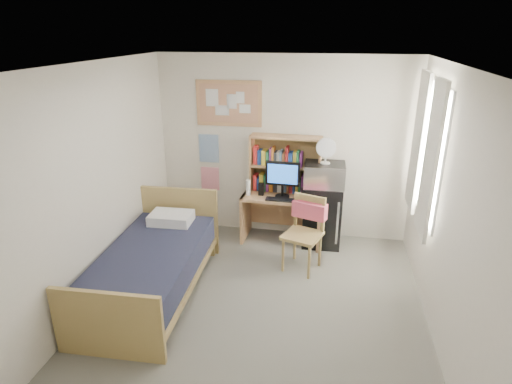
% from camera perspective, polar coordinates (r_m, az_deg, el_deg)
% --- Properties ---
extents(floor, '(3.60, 4.20, 0.02)m').
position_cam_1_polar(floor, '(4.83, 0.10, -16.14)').
color(floor, slate).
rests_on(floor, ground).
extents(ceiling, '(3.60, 4.20, 0.02)m').
position_cam_1_polar(ceiling, '(3.86, 0.12, 16.43)').
color(ceiling, silver).
rests_on(ceiling, wall_back).
extents(wall_back, '(3.60, 0.04, 2.60)m').
position_cam_1_polar(wall_back, '(6.14, 3.64, 5.80)').
color(wall_back, white).
rests_on(wall_back, floor).
extents(wall_front, '(3.60, 0.04, 2.60)m').
position_cam_1_polar(wall_front, '(2.43, -9.43, -20.76)').
color(wall_front, white).
rests_on(wall_front, floor).
extents(wall_left, '(0.04, 4.20, 2.60)m').
position_cam_1_polar(wall_left, '(4.81, -21.49, -0.04)').
color(wall_left, white).
rests_on(wall_left, floor).
extents(wall_right, '(0.04, 4.20, 2.60)m').
position_cam_1_polar(wall_right, '(4.26, 24.69, -3.20)').
color(wall_right, white).
rests_on(wall_right, floor).
extents(window_unit, '(0.10, 1.40, 1.70)m').
position_cam_1_polar(window_unit, '(5.27, 21.79, 5.11)').
color(window_unit, white).
rests_on(window_unit, wall_right).
extents(curtain_left, '(0.04, 0.55, 1.70)m').
position_cam_1_polar(curtain_left, '(4.88, 22.25, 3.87)').
color(curtain_left, white).
rests_on(curtain_left, wall_right).
extents(curtain_right, '(0.04, 0.55, 1.70)m').
position_cam_1_polar(curtain_right, '(5.64, 20.78, 6.23)').
color(curtain_right, white).
rests_on(curtain_right, wall_right).
extents(bulletin_board, '(0.94, 0.03, 0.64)m').
position_cam_1_polar(bulletin_board, '(6.13, -3.64, 11.71)').
color(bulletin_board, tan).
rests_on(bulletin_board, wall_back).
extents(poster_wave, '(0.30, 0.01, 0.42)m').
position_cam_1_polar(poster_wave, '(6.37, -6.30, 5.79)').
color(poster_wave, '#285DA3').
rests_on(poster_wave, wall_back).
extents(poster_japan, '(0.28, 0.01, 0.36)m').
position_cam_1_polar(poster_japan, '(6.50, -6.14, 1.79)').
color(poster_japan, '#DB2649').
rests_on(poster_japan, wall_back).
extents(desk, '(1.15, 0.61, 0.70)m').
position_cam_1_polar(desk, '(6.18, 3.53, -3.46)').
color(desk, tan).
rests_on(desk, floor).
extents(desk_chair, '(0.61, 0.61, 0.96)m').
position_cam_1_polar(desk_chair, '(5.42, 6.21, -5.71)').
color(desk_chair, tan).
rests_on(desk_chair, floor).
extents(mini_fridge, '(0.54, 0.54, 0.89)m').
position_cam_1_polar(mini_fridge, '(6.13, 8.79, -2.97)').
color(mini_fridge, black).
rests_on(mini_fridge, floor).
extents(bed, '(1.09, 2.09, 0.57)m').
position_cam_1_polar(bed, '(5.14, -13.75, -10.35)').
color(bed, '#1B1E31').
rests_on(bed, floor).
extents(hutch, '(1.01, 0.30, 0.82)m').
position_cam_1_polar(hutch, '(6.04, 3.93, 3.69)').
color(hutch, tan).
rests_on(hutch, desk).
extents(monitor, '(0.47, 0.06, 0.50)m').
position_cam_1_polar(monitor, '(5.90, 3.57, 1.65)').
color(monitor, black).
rests_on(monitor, desk).
extents(keyboard, '(0.41, 0.15, 0.02)m').
position_cam_1_polar(keyboard, '(5.85, 3.29, -1.03)').
color(keyboard, black).
rests_on(keyboard, desk).
extents(speaker_left, '(0.07, 0.07, 0.17)m').
position_cam_1_polar(speaker_left, '(6.01, 0.71, 0.38)').
color(speaker_left, black).
rests_on(speaker_left, desk).
extents(speaker_right, '(0.07, 0.07, 0.16)m').
position_cam_1_polar(speaker_right, '(5.92, 6.39, -0.14)').
color(speaker_right, black).
rests_on(speaker_right, desk).
extents(water_bottle, '(0.07, 0.07, 0.22)m').
position_cam_1_polar(water_bottle, '(6.00, -1.05, 0.60)').
color(water_bottle, white).
rests_on(water_bottle, desk).
extents(hoodie, '(0.46, 0.27, 0.21)m').
position_cam_1_polar(hoodie, '(5.48, 7.16, -2.41)').
color(hoodie, '#E85870').
rests_on(hoodie, desk_chair).
extents(microwave, '(0.55, 0.43, 0.32)m').
position_cam_1_polar(microwave, '(5.89, 9.11, 2.31)').
color(microwave, silver).
rests_on(microwave, mini_fridge).
extents(desk_fan, '(0.27, 0.27, 0.33)m').
position_cam_1_polar(desk_fan, '(5.80, 9.29, 5.31)').
color(desk_fan, white).
rests_on(desk_fan, microwave).
extents(pillow, '(0.54, 0.39, 0.13)m').
position_cam_1_polar(pillow, '(5.60, -11.24, -3.41)').
color(pillow, white).
rests_on(pillow, bed).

